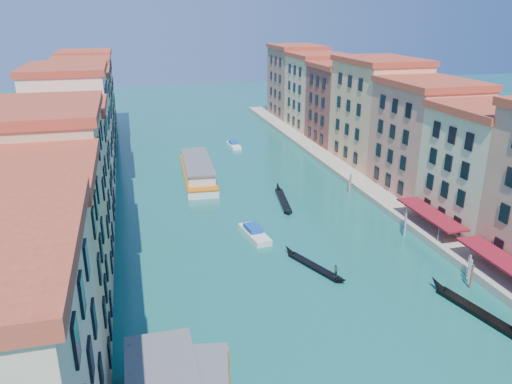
{
  "coord_description": "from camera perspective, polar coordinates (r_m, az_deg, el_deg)",
  "views": [
    {
      "loc": [
        -16.8,
        -16.15,
        28.97
      ],
      "look_at": [
        -0.51,
        46.69,
        5.53
      ],
      "focal_mm": 35.0,
      "sensor_mm": 36.0,
      "label": 1
    }
  ],
  "objects": [
    {
      "name": "quay",
      "position": [
        94.35,
        10.51,
        1.95
      ],
      "size": [
        4.0,
        140.0,
        1.0
      ],
      "primitive_type": "cube",
      "color": "gray",
      "rests_on": "ground"
    },
    {
      "name": "vaporetto_far",
      "position": [
        92.73,
        -6.71,
        2.5
      ],
      "size": [
        6.46,
        23.11,
        3.4
      ],
      "rotation": [
        0.0,
        0.0,
        -0.06
      ],
      "color": "silver",
      "rests_on": "ground"
    },
    {
      "name": "motorboat_far",
      "position": [
        114.28,
        -2.58,
        5.41
      ],
      "size": [
        2.27,
        6.33,
        1.29
      ],
      "rotation": [
        0.0,
        0.0,
        0.05
      ],
      "color": "white",
      "rests_on": "ground"
    },
    {
      "name": "gondola_fore",
      "position": [
        60.85,
        6.66,
        -8.33
      ],
      "size": [
        4.99,
        10.51,
        2.2
      ],
      "rotation": [
        0.0,
        0.0,
        0.39
      ],
      "color": "black",
      "rests_on": "ground"
    },
    {
      "name": "right_bank_palazzos",
      "position": [
        95.63,
        15.26,
        7.56
      ],
      "size": [
        12.8,
        128.4,
        21.0
      ],
      "color": "#9A4A39",
      "rests_on": "ground"
    },
    {
      "name": "mooring_poles_right",
      "position": [
        63.83,
        21.77,
        -7.37
      ],
      "size": [
        1.44,
        54.24,
        3.2
      ],
      "color": "#55391D",
      "rests_on": "ground"
    },
    {
      "name": "gondola_far",
      "position": [
        81.01,
        3.07,
        -0.83
      ],
      "size": [
        3.03,
        13.47,
        1.91
      ],
      "rotation": [
        0.0,
        0.0,
        -0.15
      ],
      "color": "black",
      "rests_on": "ground"
    },
    {
      "name": "motorboat_mid",
      "position": [
        68.41,
        -0.21,
        -4.68
      ],
      "size": [
        3.21,
        7.22,
        1.44
      ],
      "rotation": [
        0.0,
        0.0,
        0.15
      ],
      "color": "silver",
      "rests_on": "ground"
    },
    {
      "name": "left_bank_palazzos",
      "position": [
        83.6,
        -20.52,
        5.26
      ],
      "size": [
        12.8,
        128.4,
        21.0
      ],
      "color": "tan",
      "rests_on": "ground"
    },
    {
      "name": "gondola_right",
      "position": [
        56.44,
        24.41,
        -12.41
      ],
      "size": [
        3.97,
        13.38,
        2.7
      ],
      "rotation": [
        0.0,
        0.0,
        0.22
      ],
      "color": "black",
      "rests_on": "ground"
    }
  ]
}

